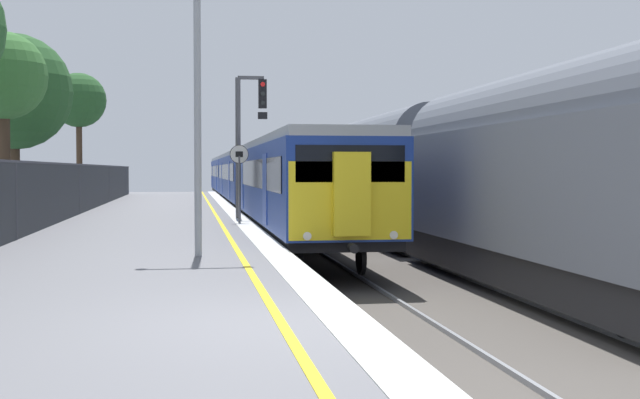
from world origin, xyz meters
TOP-DOWN VIEW (x-y plane):
  - ground at (2.64, 0.00)m, footprint 17.40×110.00m
  - commuter_train_at_platform at (2.10, 37.73)m, footprint 2.83×59.10m
  - freight_train_adjacent_track at (6.10, 29.38)m, footprint 2.60×57.09m
  - signal_gantry at (0.62, 19.66)m, footprint 1.10×0.24m
  - speed_limit_sign at (0.25, 17.41)m, footprint 0.59×0.08m
  - platform_lamp_mid at (-1.17, 7.31)m, footprint 2.00×0.20m
  - background_tree_left at (-8.18, 25.24)m, footprint 4.60×4.60m
  - background_tree_centre at (-7.11, 36.95)m, footprint 2.92×2.92m
  - background_tree_back at (-7.25, 19.13)m, footprint 2.87×2.87m

SIDE VIEW (x-z plane):
  - ground at x=2.64m, z-range -1.21..0.00m
  - commuter_train_at_platform at x=2.10m, z-range -0.64..3.17m
  - speed_limit_sign at x=0.25m, z-range 0.35..2.83m
  - freight_train_adjacent_track at x=6.10m, z-range -0.78..3.96m
  - signal_gantry at x=0.62m, z-range 0.62..5.54m
  - platform_lamp_mid at x=-1.17m, z-range 0.51..6.22m
  - background_tree_back at x=-7.25m, z-range 1.51..7.68m
  - background_tree_left at x=-8.18m, z-range 1.10..8.19m
  - background_tree_centre at x=-7.11m, z-range 1.87..8.76m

